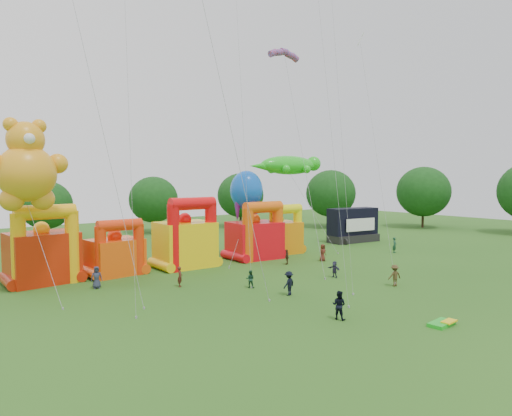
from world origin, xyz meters
TOP-DOWN VIEW (x-y plane):
  - ground at (0.00, 0.00)m, footprint 160.00×160.00m
  - tree_ring at (-1.21, 0.63)m, footprint 126.08×128.20m
  - bouncy_castle_0 at (-15.74, 29.06)m, footprint 6.00×4.97m
  - bouncy_castle_1 at (-9.29, 28.35)m, footprint 5.20×4.35m
  - bouncy_castle_2 at (-1.91, 27.53)m, footprint 5.89×4.80m
  - bouncy_castle_3 at (7.05, 27.00)m, footprint 6.19×5.22m
  - bouncy_castle_4 at (11.55, 27.98)m, footprint 5.47×4.60m
  - stage_trailer at (26.62, 28.94)m, footprint 8.08×3.96m
  - teddy_bear_kite at (-17.51, 24.41)m, footprint 6.39×8.29m
  - gecko_kite at (15.16, 27.09)m, footprint 11.84×8.11m
  - octopus_kite at (5.06, 27.21)m, footprint 7.87×6.73m
  - parafoil_kites at (-7.98, 17.81)m, footprint 27.72×11.06m
  - diamond_kites at (0.06, 14.22)m, footprint 24.84×15.69m
  - folded_kite_bundle at (1.73, 0.49)m, footprint 2.07×1.22m
  - spectator_0 at (-12.66, 24.05)m, footprint 1.04×0.79m
  - spectator_1 at (-6.71, 20.16)m, footprint 0.69×0.77m
  - spectator_2 at (-2.08, 16.10)m, footprint 0.94×0.93m
  - spectator_3 at (-1.11, 12.19)m, footprint 1.41×1.02m
  - spectator_4 at (7.43, 21.98)m, footprint 1.02×0.90m
  - spectator_5 at (6.71, 14.38)m, footprint 0.48×1.47m
  - spectator_6 at (11.97, 20.96)m, footprint 0.99×0.68m
  - spectator_7 at (23.26, 19.34)m, footprint 0.82×0.66m
  - spectator_8 at (-2.63, 5.47)m, footprint 1.04×1.16m
  - spectator_9 at (8.30, 8.77)m, footprint 1.38×1.03m

SIDE VIEW (x-z plane):
  - ground at x=0.00m, z-range 0.00..0.00m
  - folded_kite_bundle at x=1.73m, z-range -0.02..0.29m
  - spectator_2 at x=-2.08m, z-range 0.00..1.53m
  - spectator_5 at x=6.71m, z-range 0.00..1.58m
  - spectator_4 at x=7.43m, z-range 0.00..1.65m
  - spectator_1 at x=-6.71m, z-range 0.00..1.78m
  - spectator_9 at x=8.30m, z-range 0.00..1.90m
  - spectator_0 at x=-12.66m, z-range 0.00..1.92m
  - spectator_6 at x=11.97m, z-range 0.00..1.94m
  - spectator_7 at x=23.26m, z-range 0.00..1.95m
  - spectator_8 at x=-2.63m, z-range 0.00..1.96m
  - spectator_3 at x=-1.11m, z-range 0.00..1.97m
  - bouncy_castle_1 at x=-9.29m, z-range -0.66..4.90m
  - bouncy_castle_4 at x=11.55m, z-range -0.74..5.46m
  - stage_trailer at x=26.62m, z-range -0.09..4.93m
  - bouncy_castle_3 at x=7.05m, z-range -0.83..5.94m
  - bouncy_castle_0 at x=-15.74m, z-range -0.88..6.30m
  - bouncy_castle_2 at x=-1.91m, z-range -0.92..6.56m
  - octopus_kite at x=5.06m, z-range -0.86..9.56m
  - tree_ring at x=-1.21m, z-range 0.22..12.30m
  - gecko_kite at x=15.16m, z-range 0.65..13.08m
  - teddy_bear_kite at x=-17.51m, z-range 1.36..15.72m
  - parafoil_kites at x=-7.98m, z-range -1.92..30.66m
  - diamond_kites at x=0.06m, z-range -3.52..35.70m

